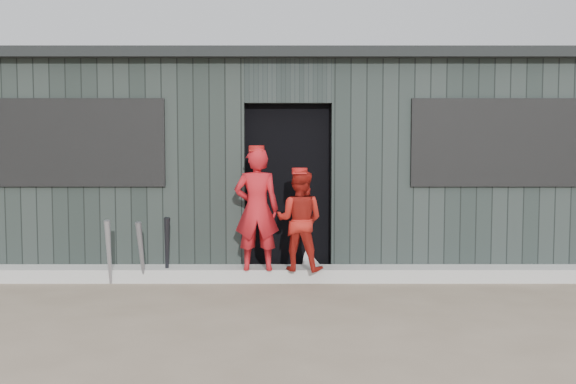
{
  "coord_description": "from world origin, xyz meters",
  "views": [
    {
      "loc": [
        -0.0,
        -5.31,
        1.5
      ],
      "look_at": [
        0.0,
        1.8,
        1.0
      ],
      "focal_mm": 40.0,
      "sensor_mm": 36.0,
      "label": 1
    }
  ],
  "objects_px": {
    "bat_left": "(109,252)",
    "dugout": "(288,163)",
    "bat_right": "(167,249)",
    "player_red_left": "(257,209)",
    "player_red_right": "(300,220)",
    "player_grey_back": "(308,215)",
    "bat_mid": "(141,253)"
  },
  "relations": [
    {
      "from": "bat_left",
      "to": "dugout",
      "type": "height_order",
      "value": "dugout"
    },
    {
      "from": "bat_mid",
      "to": "bat_right",
      "type": "height_order",
      "value": "bat_right"
    },
    {
      "from": "bat_mid",
      "to": "bat_right",
      "type": "distance_m",
      "value": 0.28
    },
    {
      "from": "bat_mid",
      "to": "player_red_right",
      "type": "xyz_separation_m",
      "value": [
        1.73,
        0.03,
        0.35
      ]
    },
    {
      "from": "bat_left",
      "to": "player_grey_back",
      "type": "xyz_separation_m",
      "value": [
        2.19,
        0.75,
        0.33
      ]
    },
    {
      "from": "bat_mid",
      "to": "player_red_left",
      "type": "distance_m",
      "value": 1.35
    },
    {
      "from": "bat_right",
      "to": "player_red_left",
      "type": "bearing_deg",
      "value": -3.75
    },
    {
      "from": "player_red_left",
      "to": "player_red_right",
      "type": "distance_m",
      "value": 0.48
    },
    {
      "from": "bat_mid",
      "to": "bat_right",
      "type": "xyz_separation_m",
      "value": [
        0.26,
        0.12,
        0.02
      ]
    },
    {
      "from": "bat_left",
      "to": "bat_mid",
      "type": "relative_size",
      "value": 1.03
    },
    {
      "from": "dugout",
      "to": "bat_left",
      "type": "bearing_deg",
      "value": -135.41
    },
    {
      "from": "bat_left",
      "to": "bat_mid",
      "type": "height_order",
      "value": "bat_left"
    },
    {
      "from": "player_red_left",
      "to": "player_red_right",
      "type": "relative_size",
      "value": 1.22
    },
    {
      "from": "bat_left",
      "to": "bat_right",
      "type": "height_order",
      "value": "bat_right"
    },
    {
      "from": "player_red_left",
      "to": "dugout",
      "type": "xyz_separation_m",
      "value": [
        0.34,
        1.84,
        0.47
      ]
    },
    {
      "from": "bat_mid",
      "to": "player_red_right",
      "type": "bearing_deg",
      "value": 1.04
    },
    {
      "from": "dugout",
      "to": "bat_mid",
      "type": "bearing_deg",
      "value": -130.25
    },
    {
      "from": "bat_left",
      "to": "player_red_left",
      "type": "height_order",
      "value": "player_red_left"
    },
    {
      "from": "player_red_left",
      "to": "player_red_right",
      "type": "xyz_separation_m",
      "value": [
        0.47,
        -0.02,
        -0.12
      ]
    },
    {
      "from": "player_grey_back",
      "to": "dugout",
      "type": "bearing_deg",
      "value": -67.05
    },
    {
      "from": "bat_left",
      "to": "player_red_left",
      "type": "distance_m",
      "value": 1.67
    },
    {
      "from": "bat_left",
      "to": "bat_right",
      "type": "bearing_deg",
      "value": 13.69
    },
    {
      "from": "bat_right",
      "to": "player_red_right",
      "type": "relative_size",
      "value": 0.67
    },
    {
      "from": "bat_mid",
      "to": "dugout",
      "type": "distance_m",
      "value": 2.65
    },
    {
      "from": "bat_left",
      "to": "player_grey_back",
      "type": "distance_m",
      "value": 2.34
    },
    {
      "from": "bat_mid",
      "to": "player_red_left",
      "type": "height_order",
      "value": "player_red_left"
    },
    {
      "from": "player_grey_back",
      "to": "dugout",
      "type": "height_order",
      "value": "dugout"
    },
    {
      "from": "player_grey_back",
      "to": "bat_left",
      "type": "bearing_deg",
      "value": 29.99
    },
    {
      "from": "bat_left",
      "to": "player_grey_back",
      "type": "relative_size",
      "value": 0.52
    },
    {
      "from": "player_red_right",
      "to": "bat_left",
      "type": "bearing_deg",
      "value": 16.56
    },
    {
      "from": "bat_right",
      "to": "player_red_right",
      "type": "height_order",
      "value": "player_red_right"
    },
    {
      "from": "player_red_left",
      "to": "bat_left",
      "type": "bearing_deg",
      "value": 2.16
    }
  ]
}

